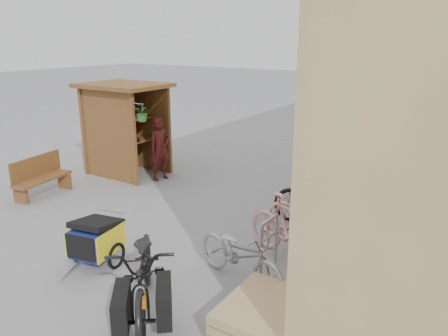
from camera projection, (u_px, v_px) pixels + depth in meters
The scene contains 17 objects.
ground at pixel (158, 235), 8.12m from camera, with size 80.00×80.00×0.00m, color gray.
kiosk at pixel (122, 116), 11.37m from camera, with size 2.49×1.65×2.40m.
bike_rack at pixel (324, 194), 8.71m from camera, with size 0.05×5.35×0.86m.
pallet_stack at pixel (267, 318), 5.38m from camera, with size 1.00×1.20×0.40m.
bench at pixel (40, 176), 10.03m from camera, with size 0.67×1.50×0.92m.
shopping_carts at pixel (403, 152), 11.54m from camera, with size 0.58×1.96×1.05m.
child_trailer at pixel (96, 238), 6.99m from camera, with size 0.87×1.39×0.80m.
cargo_bike at pixel (145, 274), 5.66m from camera, with size 2.03×2.22×1.18m.
person_kiosk at pixel (160, 149), 11.08m from camera, with size 0.59×0.39×1.61m, color maroon.
bike_0 at pixel (240, 254), 6.42m from camera, with size 0.61×1.75×0.92m, color #9C9DA1.
bike_1 at pixel (292, 229), 7.05m from camera, with size 0.51×1.82×1.09m, color pink.
bike_2 at pixel (312, 212), 8.04m from camera, with size 0.59×1.68×0.88m, color pink.
bike_3 at pixel (320, 200), 8.32m from camera, with size 0.52×1.83×1.10m, color black.
bike_4 at pixel (333, 189), 9.11m from camera, with size 0.64×1.84×0.96m, color #9C9DA1.
bike_5 at pixel (339, 183), 9.48m from camera, with size 0.46×1.64×0.99m, color #9C9DA1.
bike_6 at pixel (349, 179), 9.99m from camera, with size 0.54×1.55×0.82m, color pink.
bike_7 at pixel (355, 168), 10.50m from camera, with size 0.47×1.66×1.00m, color #1C5F71.
Camera 1 is at (5.05, -5.57, 3.53)m, focal length 35.00 mm.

